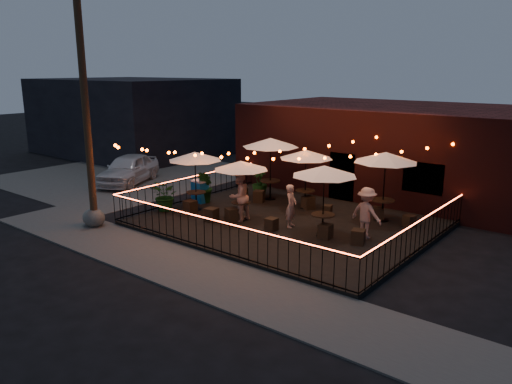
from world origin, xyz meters
The scene contains 39 objects.
ground centered at (0.00, 0.00, 0.00)m, with size 110.00×110.00×0.00m, color black.
patio centered at (0.00, 2.00, 0.07)m, with size 10.00×8.00×0.15m, color black.
sidewalk centered at (0.00, -3.25, 0.03)m, with size 18.00×2.50×0.05m, color #484442.
parking_lot centered at (-12.00, 4.00, 0.01)m, with size 11.00×12.00×0.02m, color #484442.
brick_building centered at (1.00, 9.99, 2.00)m, with size 14.00×8.00×4.00m.
background_building centered at (-18.00, 9.00, 2.50)m, with size 12.00×9.00×5.00m, color black.
utility_pole centered at (-5.40, -2.60, 4.00)m, with size 0.26×0.26×8.00m, color #3C2518.
fence_front centered at (0.00, -2.00, 0.66)m, with size 10.00×0.04×1.04m.
fence_left centered at (-5.00, 2.00, 0.66)m, with size 0.04×8.00×1.04m.
fence_right centered at (5.00, 2.00, 0.66)m, with size 0.04×8.00×1.04m.
festoon_lights centered at (-1.01, 1.70, 2.52)m, with size 10.02×8.72×1.32m.
cafe_table_0 centered at (-3.80, 1.04, 2.29)m, with size 2.67×2.67×2.35m.
cafe_table_1 centered at (-2.48, 4.22, 2.59)m, with size 3.02×3.02×2.67m.
cafe_table_2 centered at (-1.45, 1.07, 2.21)m, with size 2.64×2.64×2.26m.
cafe_table_3 centered at (-0.52, 3.98, 2.33)m, with size 2.73×2.73×2.39m.
cafe_table_4 centered at (1.86, 1.44, 2.37)m, with size 2.56×2.56×2.43m.
cafe_table_5 centered at (2.70, 4.31, 2.51)m, with size 2.43×2.43×2.59m.
bistro_chair_0 centered at (-3.61, 0.52, 0.40)m, with size 0.43×0.43×0.51m, color black.
bistro_chair_1 centered at (-2.22, 0.26, 0.40)m, with size 0.42×0.42×0.50m, color black.
bistro_chair_2 centered at (-3.64, 3.77, 0.35)m, with size 0.34×0.34×0.40m, color black.
bistro_chair_3 centered at (-2.53, 3.50, 0.40)m, with size 0.43×0.43×0.50m, color black.
bistro_chair_4 centered at (-1.59, 0.71, 0.41)m, with size 0.43×0.43×0.51m, color black.
bistro_chair_5 centered at (0.17, 0.80, 0.37)m, with size 0.37×0.37×0.44m, color black.
bistro_chair_6 centered at (-0.35, 3.95, 0.40)m, with size 0.43×0.43×0.51m, color black.
bistro_chair_7 centered at (0.73, 3.64, 0.35)m, with size 0.34×0.34×0.40m, color black.
bistro_chair_8 centered at (2.08, 1.27, 0.39)m, with size 0.40×0.40×0.48m, color black.
bistro_chair_9 centered at (3.21, 1.43, 0.39)m, with size 0.41×0.41×0.49m, color black.
bistro_chair_10 centered at (2.52, 4.38, 0.38)m, with size 0.39×0.39×0.47m, color black.
bistro_chair_11 centered at (3.78, 4.23, 0.36)m, with size 0.36×0.36×0.43m, color black.
patron_a centered at (0.46, 1.56, 0.93)m, with size 0.57×0.37×1.55m, color tan.
patron_b centered at (-1.45, 0.94, 1.10)m, with size 0.92×0.72×1.89m, color beige.
patron_c centered at (3.10, 2.14, 1.02)m, with size 1.12×0.64×1.73m, color #DDAF94.
potted_shrub_a centered at (-4.60, 0.15, 0.78)m, with size 1.13×0.98×1.25m, color #15400D.
potted_shrub_b centered at (-4.24, 2.04, 0.83)m, with size 0.75×0.60×1.36m, color #0F330B.
potted_shrub_c centered at (-3.25, 4.46, 0.76)m, with size 0.68×0.68×1.22m, color #1F4013.
cooler centered at (-4.50, 1.96, 0.63)m, with size 0.78×0.61×0.94m.
boulder centered at (-5.45, -2.60, 0.35)m, with size 0.90×0.76×0.70m, color #4C4D47.
car_white centered at (-10.31, 2.68, 0.74)m, with size 1.76×4.37×1.49m, color silver.
car_silver centered at (-12.85, 7.35, 0.69)m, with size 1.46×4.19×1.38m, color gray.
Camera 1 is at (10.18, -12.55, 5.68)m, focal length 35.00 mm.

